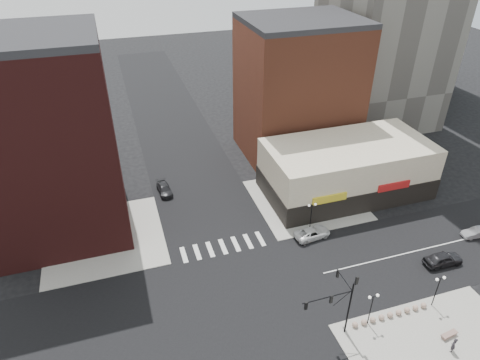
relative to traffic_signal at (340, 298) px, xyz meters
name	(u,v)px	position (x,y,z in m)	size (l,w,h in m)	color
ground	(243,293)	(-7.24, 7.83, -4.96)	(240.00, 240.00, 0.00)	black
road_ew	(243,293)	(-7.24, 7.83, -4.95)	(200.00, 14.00, 0.02)	black
road_ns	(243,293)	(-7.24, 7.83, -4.95)	(14.00, 200.00, 0.02)	black
sidewalk_nw	(105,238)	(-21.74, 22.33, -4.90)	(15.00, 15.00, 0.12)	gray
sidewalk_ne	(306,200)	(7.26, 22.33, -4.90)	(15.00, 15.00, 0.12)	gray
sidewalk_se	(447,359)	(8.76, -6.17, -4.90)	(18.00, 14.00, 0.12)	gray
building_nw	(47,145)	(-26.24, 26.33, 7.54)	(16.00, 15.00, 25.00)	#3B1413
building_ne_midrise	(298,92)	(11.76, 37.33, 6.04)	(18.00, 15.00, 22.00)	brown
building_ne_row	(346,173)	(13.76, 22.83, -1.66)	(24.20, 12.20, 8.00)	beige
traffic_signal	(340,298)	(0.00, 0.00, 0.00)	(5.59, 3.09, 7.77)	black
street_lamp_se_a	(372,302)	(3.76, -0.17, -1.67)	(1.22, 0.32, 4.16)	black
street_lamp_se_b	(439,284)	(11.76, -0.17, -1.67)	(1.22, 0.32, 4.16)	black
street_lamp_ne	(312,210)	(4.76, 15.83, -1.67)	(1.22, 0.32, 4.16)	black
bollard_row	(390,315)	(6.46, -0.17, -4.54)	(9.01, 0.61, 0.61)	gray
white_suv	(312,233)	(4.39, 14.33, -4.28)	(2.25, 4.88, 1.36)	silver
dark_sedan_east	(443,259)	(17.26, 4.90, -4.14)	(1.94, 4.81, 1.64)	black
silver_sedan	(477,233)	(25.08, 7.89, -4.33)	(1.34, 3.85, 1.27)	#98989D
dark_sedan_north	(164,189)	(-12.48, 30.63, -4.31)	(1.84, 4.52, 1.31)	black
pedestrian	(453,345)	(9.76, -5.57, -3.94)	(0.66, 0.43, 1.80)	#28242A
stone_bench	(449,335)	(10.72, -4.09, -4.61)	(1.92, 0.82, 0.43)	#86685C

